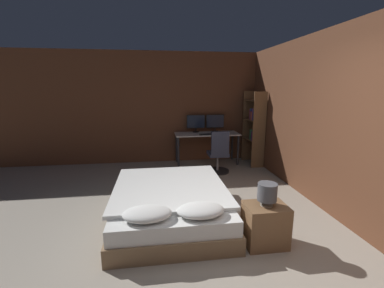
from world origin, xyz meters
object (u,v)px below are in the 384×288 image
at_px(bookshelf, 255,125).
at_px(bedside_lamp, 267,192).
at_px(monitor_right, 215,122).
at_px(bed, 171,203).
at_px(keyboard, 208,134).
at_px(computer_mouse, 221,134).
at_px(office_chair, 218,157).
at_px(monitor_left, 196,122).
at_px(desk, 207,137).
at_px(nightstand, 265,225).

bearing_deg(bookshelf, bedside_lamp, -108.96).
distance_m(monitor_right, bookshelf, 0.98).
bearing_deg(bookshelf, bed, -132.14).
bearing_deg(keyboard, bookshelf, -3.30).
bearing_deg(computer_mouse, bedside_lamp, -94.91).
xyz_separation_m(bedside_lamp, monitor_right, (0.22, 3.62, 0.34)).
relative_size(keyboard, bookshelf, 0.24).
height_order(office_chair, bookshelf, bookshelf).
bearing_deg(office_chair, monitor_left, 110.59).
distance_m(monitor_left, computer_mouse, 0.70).
height_order(monitor_left, office_chair, monitor_left).
relative_size(monitor_right, bookshelf, 0.26).
bearing_deg(bed, desk, 68.28).
xyz_separation_m(nightstand, computer_mouse, (0.28, 3.24, 0.52)).
relative_size(bedside_lamp, computer_mouse, 3.85).
distance_m(bedside_lamp, bookshelf, 3.38).
height_order(desk, monitor_right, monitor_right).
height_order(bedside_lamp, desk, bedside_lamp).
xyz_separation_m(bedside_lamp, office_chair, (0.09, 2.68, -0.30)).
bearing_deg(bookshelf, computer_mouse, 175.48).
xyz_separation_m(bed, keyboard, (1.06, 2.46, 0.53)).
bearing_deg(office_chair, nightstand, -91.87).
xyz_separation_m(desk, monitor_right, (0.24, 0.19, 0.34)).
height_order(bed, office_chair, office_chair).
bearing_deg(monitor_right, desk, -141.84).
relative_size(desk, monitor_right, 3.40).
distance_m(monitor_left, keyboard, 0.51).
bearing_deg(bedside_lamp, bed, 144.01).
bearing_deg(office_chair, bookshelf, 26.22).
distance_m(nightstand, keyboard, 3.28).
height_order(desk, monitor_left, monitor_left).
relative_size(bed, office_chair, 2.12).
xyz_separation_m(computer_mouse, office_chair, (-0.19, -0.56, -0.41)).
height_order(computer_mouse, bookshelf, bookshelf).
relative_size(bed, desk, 1.30).
bearing_deg(nightstand, office_chair, 88.13).
height_order(desk, computer_mouse, computer_mouse).
bearing_deg(monitor_left, office_chair, -69.41).
distance_m(monitor_left, monitor_right, 0.49).
relative_size(bedside_lamp, monitor_right, 0.59).
bearing_deg(nightstand, bedside_lamp, 0.00).
relative_size(keyboard, office_chair, 0.44).
xyz_separation_m(bed, monitor_left, (0.81, 2.84, 0.77)).
xyz_separation_m(bedside_lamp, desk, (-0.02, 3.43, -0.00)).
distance_m(bed, bedside_lamp, 1.40).
distance_m(office_chair, bookshelf, 1.28).
relative_size(nightstand, monitor_left, 1.11).
bearing_deg(monitor_left, nightstand, -85.81).
bearing_deg(bedside_lamp, nightstand, 180.00).
height_order(monitor_left, bookshelf, bookshelf).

